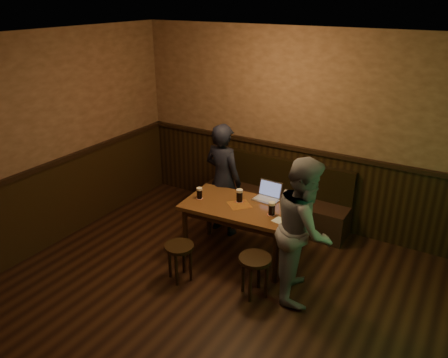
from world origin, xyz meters
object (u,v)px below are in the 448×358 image
(bench, at_px, (275,202))
(laptop, at_px, (268,195))
(stool_right, at_px, (255,265))
(person_suit, at_px, (223,180))
(pint_left, at_px, (199,193))
(stool_left, at_px, (180,252))
(pint_right, at_px, (272,208))
(person_grey, at_px, (304,229))
(pint_mid, at_px, (239,196))
(pub_table, at_px, (239,212))

(bench, distance_m, laptop, 0.95)
(stool_right, xyz_separation_m, person_suit, (-1.06, 1.07, 0.41))
(bench, relative_size, pint_left, 14.54)
(stool_left, relative_size, pint_right, 2.80)
(stool_left, height_order, pint_right, pint_right)
(stool_left, bearing_deg, pint_right, 43.29)
(stool_left, height_order, person_grey, person_grey)
(bench, bearing_deg, person_grey, -55.60)
(pint_mid, xyz_separation_m, pint_right, (0.50, -0.11, -0.00))
(stool_left, height_order, person_suit, person_suit)
(pint_left, bearing_deg, stool_left, -75.99)
(pub_table, relative_size, stool_right, 2.91)
(person_grey, bearing_deg, laptop, 30.00)
(pint_left, distance_m, laptop, 0.88)
(pint_left, height_order, person_suit, person_suit)
(pint_mid, bearing_deg, pub_table, -59.54)
(stool_left, height_order, stool_right, stool_right)
(pub_table, bearing_deg, stool_right, -52.89)
(bench, xyz_separation_m, pub_table, (0.00, -1.12, 0.34))
(bench, distance_m, pint_left, 1.43)
(laptop, bearing_deg, stool_left, -114.87)
(stool_left, bearing_deg, bench, 79.39)
(laptop, bearing_deg, person_suit, 172.98)
(pub_table, height_order, pint_left, pint_left)
(bench, xyz_separation_m, person_suit, (-0.52, -0.66, 0.49))
(person_grey, bearing_deg, bench, 14.80)
(bench, bearing_deg, pint_right, -68.36)
(pub_table, bearing_deg, person_grey, -21.06)
(person_suit, bearing_deg, person_grey, 161.66)
(laptop, bearing_deg, pint_left, -147.57)
(stool_left, distance_m, pint_right, 1.21)
(person_suit, relative_size, person_grey, 0.98)
(person_suit, bearing_deg, pint_mid, 149.47)
(stool_right, distance_m, pint_mid, 1.00)
(stool_right, distance_m, person_grey, 0.68)
(bench, height_order, person_suit, person_suit)
(pub_table, distance_m, pint_mid, 0.20)
(bench, xyz_separation_m, pint_left, (-0.53, -1.22, 0.51))
(laptop, xyz_separation_m, person_grey, (0.73, -0.62, 0.02))
(pint_left, height_order, person_grey, person_grey)
(pint_left, relative_size, person_suit, 0.09)
(pint_right, relative_size, person_suit, 0.10)
(pint_mid, bearing_deg, bench, 87.46)
(bench, xyz_separation_m, pint_right, (0.46, -1.15, 0.52))
(person_grey, bearing_deg, pint_left, 63.41)
(stool_left, bearing_deg, pub_table, 65.86)
(stool_right, bearing_deg, laptop, 108.26)
(stool_right, relative_size, pint_mid, 2.92)
(pub_table, relative_size, person_suit, 0.90)
(pint_mid, bearing_deg, pint_right, -12.56)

